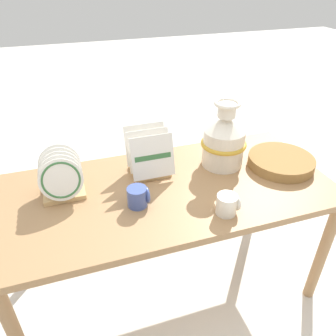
{
  "coord_description": "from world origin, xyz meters",
  "views": [
    {
      "loc": [
        -0.4,
        -1.21,
        1.62
      ],
      "look_at": [
        0.0,
        0.0,
        0.81
      ],
      "focal_mm": 35.0,
      "sensor_mm": 36.0,
      "label": 1
    }
  ],
  "objects_px": {
    "mug_cream_glaze": "(228,204)",
    "wicker_charger_stack": "(281,161)",
    "dish_rack_square_plates": "(149,159)",
    "mug_cobalt_glaze": "(138,197)",
    "ceramic_vase": "(224,140)",
    "dish_rack_round_plates": "(62,179)"
  },
  "relations": [
    {
      "from": "ceramic_vase",
      "to": "mug_cream_glaze",
      "type": "bearing_deg",
      "value": -112.8
    },
    {
      "from": "ceramic_vase",
      "to": "mug_cobalt_glaze",
      "type": "xyz_separation_m",
      "value": [
        -0.5,
        -0.2,
        -0.1
      ]
    },
    {
      "from": "dish_rack_square_plates",
      "to": "mug_cobalt_glaze",
      "type": "bearing_deg",
      "value": -115.89
    },
    {
      "from": "ceramic_vase",
      "to": "dish_rack_square_plates",
      "type": "relative_size",
      "value": 1.52
    },
    {
      "from": "wicker_charger_stack",
      "to": "mug_cream_glaze",
      "type": "distance_m",
      "value": 0.51
    },
    {
      "from": "dish_rack_square_plates",
      "to": "mug_cream_glaze",
      "type": "bearing_deg",
      "value": -60.81
    },
    {
      "from": "dish_rack_round_plates",
      "to": "dish_rack_square_plates",
      "type": "bearing_deg",
      "value": 7.86
    },
    {
      "from": "mug_cobalt_glaze",
      "to": "dish_rack_square_plates",
      "type": "bearing_deg",
      "value": 64.11
    },
    {
      "from": "ceramic_vase",
      "to": "dish_rack_square_plates",
      "type": "bearing_deg",
      "value": 173.78
    },
    {
      "from": "ceramic_vase",
      "to": "mug_cream_glaze",
      "type": "xyz_separation_m",
      "value": [
        -0.16,
        -0.37,
        -0.1
      ]
    },
    {
      "from": "dish_rack_round_plates",
      "to": "mug_cobalt_glaze",
      "type": "xyz_separation_m",
      "value": [
        0.31,
        -0.18,
        -0.04
      ]
    },
    {
      "from": "ceramic_vase",
      "to": "dish_rack_square_plates",
      "type": "height_order",
      "value": "ceramic_vase"
    },
    {
      "from": "dish_rack_square_plates",
      "to": "wicker_charger_stack",
      "type": "height_order",
      "value": "dish_rack_square_plates"
    },
    {
      "from": "wicker_charger_stack",
      "to": "mug_cream_glaze",
      "type": "height_order",
      "value": "mug_cream_glaze"
    },
    {
      "from": "ceramic_vase",
      "to": "dish_rack_round_plates",
      "type": "relative_size",
      "value": 1.65
    },
    {
      "from": "ceramic_vase",
      "to": "dish_rack_round_plates",
      "type": "bearing_deg",
      "value": -178.82
    },
    {
      "from": "wicker_charger_stack",
      "to": "dish_rack_round_plates",
      "type": "bearing_deg",
      "value": 174.96
    },
    {
      "from": "dish_rack_square_plates",
      "to": "mug_cream_glaze",
      "type": "distance_m",
      "value": 0.47
    },
    {
      "from": "mug_cream_glaze",
      "to": "wicker_charger_stack",
      "type": "bearing_deg",
      "value": 30.15
    },
    {
      "from": "ceramic_vase",
      "to": "mug_cream_glaze",
      "type": "distance_m",
      "value": 0.41
    },
    {
      "from": "dish_rack_square_plates",
      "to": "dish_rack_round_plates",
      "type": "bearing_deg",
      "value": -172.14
    },
    {
      "from": "dish_rack_round_plates",
      "to": "mug_cream_glaze",
      "type": "distance_m",
      "value": 0.75
    }
  ]
}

